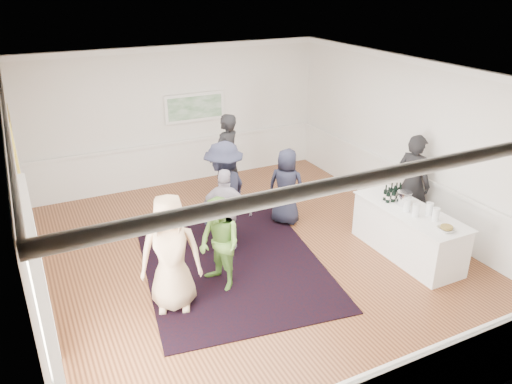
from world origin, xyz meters
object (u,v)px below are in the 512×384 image
guest_navy (286,187)px  ice_bucket (404,199)px  guest_dark_b (227,159)px  guest_green (220,244)px  guest_tan (171,253)px  guest_dark_a (225,193)px  bartender (413,183)px  nut_bowl (446,228)px  serving_table (408,232)px  guest_lilac (226,212)px

guest_navy → ice_bucket: 2.28m
guest_dark_b → guest_navy: guest_dark_b is taller
guest_navy → ice_bucket: guest_navy is taller
guest_green → guest_dark_b: 3.32m
guest_tan → guest_dark_a: size_ratio=0.94×
guest_dark_a → guest_tan: bearing=6.8°
bartender → nut_bowl: 1.77m
guest_tan → nut_bowl: 4.31m
serving_table → nut_bowl: bearing=-91.9°
bartender → ice_bucket: (-0.71, -0.55, 0.04)m
bartender → guest_navy: size_ratio=1.25×
serving_table → guest_dark_b: size_ratio=1.11×
guest_green → guest_tan: bearing=-92.7°
guest_green → ice_bucket: guest_green is taller
guest_tan → nut_bowl: bearing=3.1°
guest_dark_b → guest_navy: 1.63m
guest_lilac → ice_bucket: guest_lilac is taller
guest_tan → guest_dark_a: guest_dark_a is taller
bartender → guest_dark_b: size_ratio=0.98×
bartender → guest_dark_b: bearing=30.7°
serving_table → nut_bowl: nut_bowl is taller
guest_dark_a → bartender: bearing=123.3°
serving_table → guest_tan: 4.21m
bartender → guest_dark_a: bearing=59.0°
guest_lilac → nut_bowl: (2.78, -2.36, 0.13)m
serving_table → guest_lilac: size_ratio=1.38×
ice_bucket → nut_bowl: (-0.05, -1.05, -0.08)m
nut_bowl → bartender: bearing=64.5°
nut_bowl → guest_tan: bearing=163.7°
serving_table → guest_navy: size_ratio=1.41×
guest_navy → ice_bucket: (1.31, -1.85, 0.22)m
guest_tan → guest_green: 0.86m
ice_bucket → guest_navy: bearing=125.4°
guest_dark_a → nut_bowl: bearing=95.8°
guest_navy → ice_bucket: bearing=171.2°
guest_lilac → guest_navy: (1.52, 0.54, -0.02)m
guest_lilac → nut_bowl: bearing=174.8°
ice_bucket → serving_table: bearing=-96.9°
serving_table → guest_dark_a: guest_dark_a is taller
bartender → guest_navy: (-2.02, 1.30, -0.19)m
serving_table → bartender: 1.18m
guest_tan → guest_dark_b: size_ratio=0.93×
guest_tan → guest_navy: (2.88, 1.69, -0.14)m
guest_green → guest_dark_a: (0.65, 1.33, 0.20)m
bartender → guest_tan: bartender is taller
guest_lilac → guest_tan: bearing=75.4°
guest_tan → serving_table: bearing=14.2°
bartender → guest_dark_a: size_ratio=0.99×
bartender → nut_bowl: bearing=141.6°
guest_dark_b → ice_bucket: 3.86m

